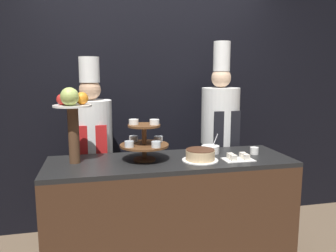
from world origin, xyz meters
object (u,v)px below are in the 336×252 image
at_px(fruit_pedestal, 72,111).
at_px(cake_square_tray, 238,158).
at_px(serving_bowl_far, 210,149).
at_px(cake_round, 200,155).
at_px(chef_center_left, 220,133).
at_px(cup_white, 254,151).
at_px(tiered_stand, 144,140).
at_px(chef_left, 92,145).

distance_m(fruit_pedestal, cake_square_tray, 1.31).
bearing_deg(serving_bowl_far, cake_square_tray, -63.51).
relative_size(cake_round, serving_bowl_far, 1.71).
relative_size(cake_round, chef_center_left, 0.15).
distance_m(fruit_pedestal, serving_bowl_far, 1.17).
xyz_separation_m(cake_square_tray, serving_bowl_far, (-0.13, 0.27, 0.01)).
bearing_deg(serving_bowl_far, cake_round, -126.43).
bearing_deg(cup_white, cake_square_tray, -145.58).
height_order(fruit_pedestal, cake_square_tray, fruit_pedestal).
bearing_deg(cake_round, cup_white, 11.06).
height_order(cup_white, serving_bowl_far, serving_bowl_far).
bearing_deg(cup_white, cake_round, -168.94).
xyz_separation_m(cake_round, cake_square_tray, (0.30, -0.05, -0.02)).
height_order(cake_round, chef_center_left, chef_center_left).
bearing_deg(fruit_pedestal, cake_square_tray, -8.45).
bearing_deg(tiered_stand, cup_white, -0.48).
distance_m(cake_round, cup_white, 0.52).
height_order(fruit_pedestal, chef_left, chef_left).
relative_size(cake_square_tray, chef_left, 0.13).
bearing_deg(cake_square_tray, cake_round, 171.31).
relative_size(tiered_stand, chef_center_left, 0.20).
xyz_separation_m(serving_bowl_far, chef_center_left, (0.25, 0.42, 0.06)).
xyz_separation_m(tiered_stand, fruit_pedestal, (-0.53, 0.03, 0.24)).
bearing_deg(fruit_pedestal, chef_left, 76.02).
distance_m(fruit_pedestal, cake_round, 1.02).
bearing_deg(tiered_stand, cake_round, -14.33).
relative_size(fruit_pedestal, chef_center_left, 0.30).
bearing_deg(chef_center_left, serving_bowl_far, -120.74).
bearing_deg(chef_center_left, fruit_pedestal, -159.55).
height_order(tiered_stand, chef_center_left, chef_center_left).
relative_size(cup_white, chef_center_left, 0.04).
bearing_deg(chef_left, fruit_pedestal, -103.98).
height_order(chef_left, chef_center_left, chef_center_left).
bearing_deg(fruit_pedestal, cake_round, -8.37).
distance_m(cake_round, cake_square_tray, 0.30).
height_order(cake_square_tray, serving_bowl_far, serving_bowl_far).
distance_m(tiered_stand, serving_bowl_far, 0.61).
height_order(tiered_stand, cake_square_tray, tiered_stand).
distance_m(cake_round, chef_left, 1.04).
bearing_deg(serving_bowl_far, fruit_pedestal, -175.75).
height_order(cake_square_tray, chef_center_left, chef_center_left).
height_order(tiered_stand, chef_left, chef_left).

